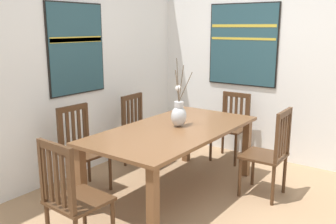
{
  "coord_description": "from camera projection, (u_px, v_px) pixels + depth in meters",
  "views": [
    {
      "loc": [
        -2.94,
        -1.63,
        1.77
      ],
      "look_at": [
        0.14,
        0.6,
        0.89
      ],
      "focal_mm": 39.77,
      "sensor_mm": 36.0,
      "label": 1
    }
  ],
  "objects": [
    {
      "name": "chair_3",
      "position": [
        270.0,
        152.0,
        3.87
      ],
      "size": [
        0.43,
        0.43,
        0.95
      ],
      "color": "#4C301C",
      "rests_on": "ground_plane"
    },
    {
      "name": "dining_table",
      "position": [
        174.0,
        137.0,
        3.92
      ],
      "size": [
        1.98,
        1.02,
        0.73
      ],
      "color": "brown",
      "rests_on": "ground_plane"
    },
    {
      "name": "ground_plane",
      "position": [
        209.0,
        212.0,
        3.66
      ],
      "size": [
        6.4,
        6.4,
        0.03
      ],
      "primitive_type": "cube",
      "color": "#A37F5B"
    },
    {
      "name": "chair_4",
      "position": [
        232.0,
        125.0,
        5.02
      ],
      "size": [
        0.43,
        0.43,
        0.9
      ],
      "color": "#4C301C",
      "rests_on": "ground_plane"
    },
    {
      "name": "painting_on_back_wall",
      "position": [
        76.0,
        49.0,
        4.32
      ],
      "size": [
        0.81,
        0.05,
        1.05
      ],
      "color": "black"
    },
    {
      "name": "chair_2",
      "position": [
        82.0,
        147.0,
        4.04
      ],
      "size": [
        0.44,
        0.44,
        0.94
      ],
      "color": "#4C301C",
      "rests_on": "ground_plane"
    },
    {
      "name": "painting_on_side_wall",
      "position": [
        243.0,
        45.0,
        5.04
      ],
      "size": [
        0.05,
        0.99,
        1.1
      ],
      "color": "black"
    },
    {
      "name": "chair_0",
      "position": [
        140.0,
        128.0,
        4.82
      ],
      "size": [
        0.44,
        0.44,
        0.91
      ],
      "color": "#4C301C",
      "rests_on": "ground_plane"
    },
    {
      "name": "centerpiece_vase",
      "position": [
        179.0,
        114.0,
        3.95
      ],
      "size": [
        0.19,
        0.21,
        0.74
      ],
      "color": "silver",
      "rests_on": "dining_table"
    },
    {
      "name": "chair_1",
      "position": [
        72.0,
        197.0,
        2.85
      ],
      "size": [
        0.44,
        0.44,
        0.96
      ],
      "color": "#4C301C",
      "rests_on": "ground_plane"
    },
    {
      "name": "wall_back",
      "position": [
        75.0,
        63.0,
        4.41
      ],
      "size": [
        6.4,
        0.12,
        2.7
      ],
      "primitive_type": "cube",
      "color": "white",
      "rests_on": "ground_plane"
    },
    {
      "name": "wall_side",
      "position": [
        283.0,
        60.0,
        4.82
      ],
      "size": [
        0.12,
        6.4,
        2.7
      ],
      "primitive_type": "cube",
      "color": "white",
      "rests_on": "ground_plane"
    }
  ]
}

